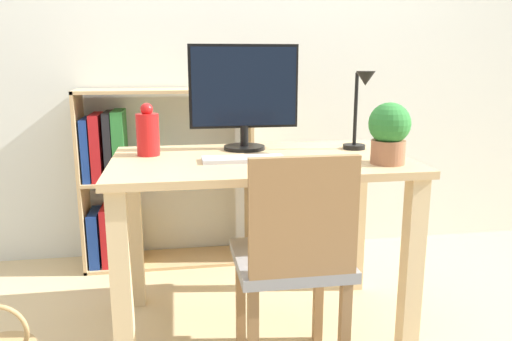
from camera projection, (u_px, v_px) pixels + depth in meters
The scene contains 10 objects.
ground_plane at pixel (260, 326), 2.21m from camera, with size 10.00×10.00×0.00m, color #CCB284.
wall_back at pixel (231, 34), 2.87m from camera, with size 8.00×0.05×2.60m.
desk at pixel (260, 193), 2.08m from camera, with size 1.20×0.71×0.76m.
monitor at pixel (244, 91), 2.18m from camera, with size 0.48×0.18×0.46m.
keyboard at pixel (243, 159), 1.98m from camera, with size 0.33×0.11×0.02m.
vase at pixel (148, 133), 2.07m from camera, with size 0.09×0.09×0.22m.
desk_lamp at pixel (361, 103), 2.14m from camera, with size 0.10×0.19×0.35m.
potted_plant at pixel (389, 131), 1.90m from camera, with size 0.16×0.16×0.24m.
chair at pixel (294, 257), 1.76m from camera, with size 0.40×0.40×0.86m.
bookshelf at pixel (135, 186), 2.80m from camera, with size 0.94×0.28×1.00m.
Camera 1 is at (-0.34, -1.98, 1.16)m, focal length 35.00 mm.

